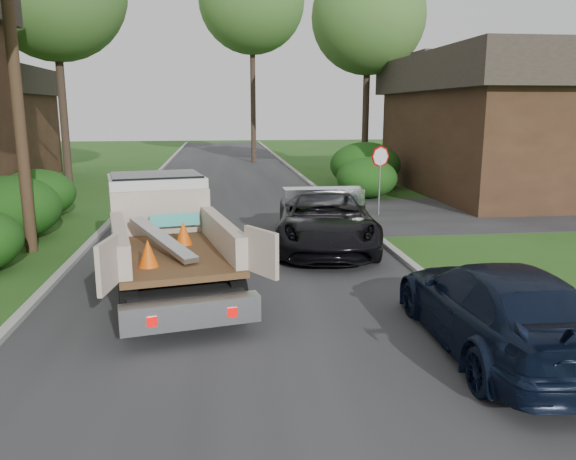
# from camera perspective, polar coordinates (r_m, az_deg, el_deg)

# --- Properties ---
(ground) EXTENTS (120.00, 120.00, 0.00)m
(ground) POSITION_cam_1_polar(r_m,az_deg,el_deg) (10.99, -4.31, -7.70)
(ground) COLOR #294F16
(ground) RESTS_ON ground
(road) EXTENTS (8.00, 90.00, 0.02)m
(road) POSITION_cam_1_polar(r_m,az_deg,el_deg) (20.67, -5.62, 1.72)
(road) COLOR #28282B
(road) RESTS_ON ground
(side_street) EXTENTS (16.00, 7.00, 0.02)m
(side_street) POSITION_cam_1_polar(r_m,az_deg,el_deg) (23.28, 25.48, 1.77)
(side_street) COLOR #28282B
(side_street) RESTS_ON ground
(curb_left) EXTENTS (0.20, 90.00, 0.12)m
(curb_left) POSITION_cam_1_polar(r_m,az_deg,el_deg) (20.98, -16.89, 1.56)
(curb_left) COLOR #9E9E99
(curb_left) RESTS_ON ground
(curb_right) EXTENTS (0.20, 90.00, 0.12)m
(curb_right) POSITION_cam_1_polar(r_m,az_deg,el_deg) (21.15, 5.56, 2.11)
(curb_right) COLOR #9E9E99
(curb_right) RESTS_ON ground
(stop_sign) EXTENTS (0.71, 0.32, 2.48)m
(stop_sign) POSITION_cam_1_polar(r_m,az_deg,el_deg) (20.23, 9.33, 6.46)
(stop_sign) COLOR slate
(stop_sign) RESTS_ON ground
(utility_pole) EXTENTS (2.42, 1.25, 10.00)m
(utility_pole) POSITION_cam_1_polar(r_m,az_deg,el_deg) (16.19, -26.17, 16.09)
(utility_pole) COLOR #382619
(utility_pole) RESTS_ON ground
(house_right) EXTENTS (9.72, 12.96, 6.20)m
(house_right) POSITION_cam_1_polar(r_m,az_deg,el_deg) (27.80, 22.33, 10.09)
(house_right) COLOR #392217
(house_right) RESTS_ON ground
(hedge_left_b) EXTENTS (2.86, 2.86, 1.87)m
(hedge_left_b) POSITION_cam_1_polar(r_m,az_deg,el_deg) (18.11, -26.43, 2.01)
(hedge_left_b) COLOR #153E0E
(hedge_left_b) RESTS_ON ground
(hedge_left_c) EXTENTS (2.60, 2.60, 1.70)m
(hedge_left_c) POSITION_cam_1_polar(r_m,az_deg,el_deg) (21.50, -24.13, 3.40)
(hedge_left_c) COLOR #153E0E
(hedge_left_c) RESTS_ON ground
(hedge_right_a) EXTENTS (2.60, 2.60, 1.70)m
(hedge_right_a) POSITION_cam_1_polar(r_m,az_deg,el_deg) (24.32, 8.01, 5.24)
(hedge_right_a) COLOR #153E0E
(hedge_right_a) RESTS_ON ground
(hedge_right_b) EXTENTS (3.38, 3.38, 2.21)m
(hedge_right_b) POSITION_cam_1_polar(r_m,az_deg,el_deg) (27.35, 7.84, 6.54)
(hedge_right_b) COLOR #153E0E
(hedge_right_b) RESTS_ON ground
(tree_right_far) EXTENTS (6.00, 6.00, 11.50)m
(tree_right_far) POSITION_cam_1_polar(r_m,az_deg,el_deg) (31.71, 8.17, 20.66)
(tree_right_far) COLOR #2D2119
(tree_right_far) RESTS_ON ground
(tree_center_far) EXTENTS (7.20, 7.20, 14.60)m
(tree_center_far) POSITION_cam_1_polar(r_m,az_deg,el_deg) (41.05, -3.70, 22.30)
(tree_center_far) COLOR #2D2119
(tree_center_far) RESTS_ON ground
(flatbed_truck) EXTENTS (3.62, 6.32, 2.26)m
(flatbed_truck) POSITION_cam_1_polar(r_m,az_deg,el_deg) (12.56, -12.57, 0.38)
(flatbed_truck) COLOR black
(flatbed_truck) RESTS_ON ground
(black_pickup) EXTENTS (3.33, 5.92, 1.56)m
(black_pickup) POSITION_cam_1_polar(r_m,az_deg,el_deg) (15.38, 3.81, 1.09)
(black_pickup) COLOR black
(black_pickup) RESTS_ON ground
(navy_suv) EXTENTS (2.13, 4.93, 1.42)m
(navy_suv) POSITION_cam_1_polar(r_m,az_deg,el_deg) (9.40, 20.45, -7.38)
(navy_suv) COLOR black
(navy_suv) RESTS_ON ground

